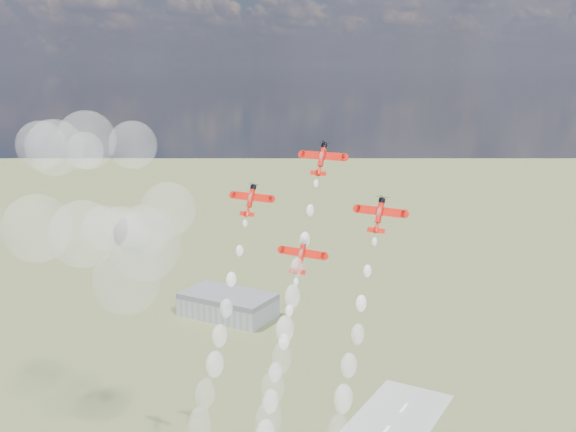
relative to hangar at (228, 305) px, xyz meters
The scene contains 8 objects.
hangar is the anchor object (origin of this frame).
plane_lead 232.86m from the hangar, 49.21° to the right, with size 10.75×5.26×7.18m.
plane_left 222.70m from the hangar, 53.55° to the right, with size 10.75×5.26×7.18m.
plane_right 241.17m from the hangar, 46.87° to the right, with size 10.75×5.26×7.18m.
plane_slot 230.82m from the hangar, 50.86° to the right, with size 10.75×5.26×7.18m.
smoke_trail_lead 231.00m from the hangar, 52.52° to the right, with size 5.44×24.67×49.72m.
smoke_trail_left 223.16m from the hangar, 56.65° to the right, with size 5.14×24.36×50.29m.
drifted_smoke_cloud 185.51m from the hangar, 67.94° to the right, with size 67.18×34.45×61.11m.
Camera 1 is at (81.14, -109.23, 135.30)m, focal length 42.00 mm.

